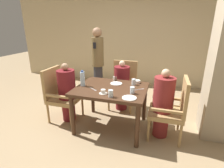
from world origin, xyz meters
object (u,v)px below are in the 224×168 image
teacup_with_saucer (103,92)px  glass_tall_far (134,82)px  chair_left_side (60,93)px  standing_host (98,61)px  chair_right_side (173,107)px  plate_main_right (116,83)px  chair_far_side (123,83)px  water_bottle (83,79)px  diner_in_right_chair (163,103)px  glass_tall_near (132,90)px  plate_main_left (129,98)px  glass_tall_mid (111,93)px  diner_in_left_chair (67,92)px  diner_in_far_chair (122,85)px  bowl_small (137,81)px

teacup_with_saucer → glass_tall_far: size_ratio=1.17×
chair_left_side → standing_host: 1.34m
chair_right_side → glass_tall_far: size_ratio=9.36×
teacup_with_saucer → plate_main_right: bearing=82.6°
chair_far_side → glass_tall_far: size_ratio=9.36×
chair_far_side → teacup_with_saucer: 1.21m
water_bottle → glass_tall_far: bearing=20.3°
water_bottle → glass_tall_far: (0.83, 0.31, -0.07)m
diner_in_right_chair → water_bottle: (-1.35, -0.05, 0.29)m
diner_in_right_chair → glass_tall_near: diner_in_right_chair is taller
plate_main_left → glass_tall_mid: 0.28m
diner_in_left_chair → teacup_with_saucer: 0.89m
standing_host → glass_tall_far: bearing=-43.3°
plate_main_right → glass_tall_far: size_ratio=1.97×
chair_left_side → diner_in_left_chair: 0.16m
diner_in_far_chair → bowl_small: diner_in_far_chair is taller
diner_in_far_chair → plate_main_left: size_ratio=5.04×
chair_right_side → diner_in_right_chair: (-0.15, 0.00, 0.05)m
diner_in_far_chair → glass_tall_mid: 1.15m
diner_in_right_chair → plate_main_right: size_ratio=5.39×
plate_main_left → glass_tall_far: 0.60m
diner_in_left_chair → teacup_with_saucer: bearing=-19.3°
diner_in_left_chair → glass_tall_mid: diner_in_left_chair is taller
chair_right_side → teacup_with_saucer: size_ratio=7.97×
chair_left_side → glass_tall_near: 1.43m
chair_right_side → glass_tall_mid: (-0.90, -0.37, 0.27)m
chair_far_side → glass_tall_mid: size_ratio=9.36×
teacup_with_saucer → diner_in_right_chair: bearing=17.8°
chair_far_side → bowl_small: (0.37, -0.51, 0.24)m
diner_in_left_chair → water_bottle: (0.36, -0.05, 0.30)m
chair_right_side → glass_tall_mid: chair_right_side is taller
chair_right_side → bowl_small: bearing=148.8°
diner_in_left_chair → plate_main_left: size_ratio=5.28×
diner_in_left_chair → bowl_small: (1.22, 0.39, 0.20)m
diner_in_far_chair → diner_in_left_chair: bearing=-139.0°
glass_tall_mid → bowl_small: bearing=71.1°
standing_host → water_bottle: 1.33m
water_bottle → glass_tall_far: 0.89m
water_bottle → glass_tall_mid: water_bottle is taller
diner_in_left_chair → glass_tall_near: 1.27m
water_bottle → chair_far_side: bearing=62.3°
diner_in_right_chair → glass_tall_far: bearing=153.7°
plate_main_right → teacup_with_saucer: bearing=-97.4°
bowl_small → glass_tall_mid: glass_tall_mid is taller
bowl_small → glass_tall_far: size_ratio=1.17×
diner_in_right_chair → plate_main_left: bearing=-144.1°
diner_in_right_chair → glass_tall_far: 0.62m
diner_in_right_chair → glass_tall_near: bearing=-162.2°
chair_left_side → chair_far_side: (1.01, 0.89, 0.00)m
plate_main_left → teacup_with_saucer: bearing=172.4°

